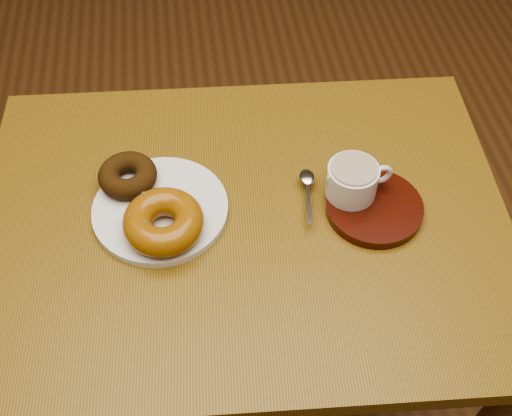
{
  "coord_description": "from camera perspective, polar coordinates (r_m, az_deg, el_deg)",
  "views": [
    {
      "loc": [
        0.0,
        -0.43,
        1.56
      ],
      "look_at": [
        0.08,
        0.18,
        0.8
      ],
      "focal_mm": 45.0,
      "sensor_mm": 36.0,
      "label": 1
    }
  ],
  "objects": [
    {
      "name": "donut_plate",
      "position": [
        1.01,
        -8.49,
        -0.12
      ],
      "size": [
        0.24,
        0.24,
        0.01
      ],
      "primitive_type": "cylinder",
      "rotation": [
        0.0,
        0.0,
        -0.12
      ],
      "color": "silver",
      "rests_on": "cafe_table"
    },
    {
      "name": "donut_cinnamon",
      "position": [
        1.03,
        -11.34,
        2.86
      ],
      "size": [
        0.09,
        0.09,
        0.03
      ],
      "primitive_type": "torus",
      "rotation": [
        0.0,
        0.0,
        -0.0
      ],
      "color": "#351F0A",
      "rests_on": "donut_plate"
    },
    {
      "name": "donut_caramel",
      "position": [
        0.96,
        -8.24,
        -1.21
      ],
      "size": [
        0.13,
        0.13,
        0.04
      ],
      "rotation": [
        0.0,
        0.0,
        -0.09
      ],
      "color": "#8D560F",
      "rests_on": "donut_plate"
    },
    {
      "name": "teaspoon",
      "position": [
        1.02,
        4.59,
        2.34
      ],
      "size": [
        0.03,
        0.11,
        0.01
      ],
      "rotation": [
        0.0,
        0.0,
        -0.14
      ],
      "color": "silver",
      "rests_on": "saucer"
    },
    {
      "name": "saucer",
      "position": [
        1.02,
        10.46,
        0.03
      ],
      "size": [
        0.18,
        0.18,
        0.02
      ],
      "primitive_type": "cylinder",
      "rotation": [
        0.0,
        0.0,
        0.24
      ],
      "color": "#320D06",
      "rests_on": "cafe_table"
    },
    {
      "name": "cafe_table",
      "position": [
        1.1,
        -1.04,
        -4.83
      ],
      "size": [
        0.87,
        0.67,
        0.78
      ],
      "rotation": [
        0.0,
        0.0,
        -0.06
      ],
      "color": "brown",
      "rests_on": "ground"
    },
    {
      "name": "coffee_cup",
      "position": [
        1.0,
        8.62,
        2.49
      ],
      "size": [
        0.11,
        0.08,
        0.06
      ],
      "rotation": [
        0.0,
        0.0,
        0.1
      ],
      "color": "silver",
      "rests_on": "saucer"
    }
  ]
}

